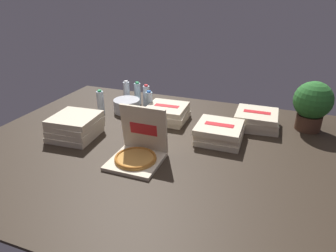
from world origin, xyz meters
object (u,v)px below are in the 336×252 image
object	(u,v)px
ice_bucket	(127,106)
pizza_stack_left_far	(257,119)
open_pizza_box	(138,150)
pizza_stack_left_near	(75,126)
potted_plant	(312,104)
water_bottle_1	(138,94)
pizza_stack_right_mid	(167,113)
water_bottle_2	(101,102)
water_bottle_3	(149,103)
pizza_stack_right_far	(220,132)
water_bottle_4	(146,97)
water_bottle_0	(127,92)

from	to	relation	value
ice_bucket	pizza_stack_left_far	bearing A→B (deg)	3.73
open_pizza_box	pizza_stack_left_near	xyz separation A→B (m)	(-0.67, 0.16, 0.02)
potted_plant	ice_bucket	bearing A→B (deg)	-173.74
pizza_stack_left_far	water_bottle_1	world-z (taller)	water_bottle_1
potted_plant	pizza_stack_left_far	bearing A→B (deg)	-166.51
pizza_stack_left_far	ice_bucket	xyz separation A→B (m)	(-1.29, -0.08, -0.01)
pizza_stack_right_mid	pizza_stack_left_near	size ratio (longest dim) A/B	1.00
water_bottle_2	water_bottle_3	size ratio (longest dim) A/B	1.00
pizza_stack_left_near	water_bottle_3	xyz separation A→B (m)	(0.39, 0.67, 0.03)
pizza_stack_left_far	open_pizza_box	bearing A→B (deg)	-130.01
open_pizza_box	pizza_stack_right_far	world-z (taller)	open_pizza_box
pizza_stack_left_near	ice_bucket	world-z (taller)	pizza_stack_left_near
water_bottle_4	potted_plant	world-z (taller)	potted_plant
open_pizza_box	water_bottle_2	distance (m)	1.01
pizza_stack_right_mid	water_bottle_2	bearing A→B (deg)	-173.07
pizza_stack_left_near	pizza_stack_left_far	bearing A→B (deg)	27.61
water_bottle_1	water_bottle_4	distance (m)	0.14
water_bottle_0	potted_plant	xyz separation A→B (m)	(1.86, -0.05, 0.13)
water_bottle_0	pizza_stack_right_mid	bearing A→B (deg)	-26.58
water_bottle_0	water_bottle_3	bearing A→B (deg)	-31.64
ice_bucket	pizza_stack_left_near	bearing A→B (deg)	-102.11
pizza_stack_right_far	water_bottle_2	world-z (taller)	water_bottle_2
water_bottle_3	pizza_stack_left_far	bearing A→B (deg)	4.27
pizza_stack_right_mid	water_bottle_3	size ratio (longest dim) A/B	1.62
open_pizza_box	pizza_stack_right_mid	size ratio (longest dim) A/B	0.95
pizza_stack_left_near	water_bottle_4	bearing A→B (deg)	71.47
pizza_stack_left_far	water_bottle_1	bearing A→B (deg)	173.17
pizza_stack_right_mid	ice_bucket	distance (m)	0.47
open_pizza_box	pizza_stack_left_near	size ratio (longest dim) A/B	0.95
water_bottle_2	pizza_stack_right_mid	bearing A→B (deg)	6.93
pizza_stack_left_near	water_bottle_1	xyz separation A→B (m)	(0.15, 0.90, 0.03)
pizza_stack_left_near	water_bottle_4	world-z (taller)	water_bottle_4
pizza_stack_left_near	water_bottle_0	distance (m)	0.90
open_pizza_box	pizza_stack_left_near	world-z (taller)	open_pizza_box
potted_plant	open_pizza_box	bearing A→B (deg)	-139.88
pizza_stack_left_near	water_bottle_1	bearing A→B (deg)	80.40
pizza_stack_left_far	water_bottle_2	xyz separation A→B (m)	(-1.51, -0.23, 0.05)
open_pizza_box	pizza_stack_left_far	xyz separation A→B (m)	(0.76, 0.91, -0.01)
pizza_stack_left_near	pizza_stack_left_far	world-z (taller)	pizza_stack_left_near
potted_plant	pizza_stack_right_far	bearing A→B (deg)	-145.22
ice_bucket	potted_plant	size ratio (longest dim) A/B	0.61
open_pizza_box	pizza_stack_left_near	distance (m)	0.69
water_bottle_1	pizza_stack_right_far	bearing A→B (deg)	-27.93
pizza_stack_left_near	pizza_stack_left_far	xyz separation A→B (m)	(1.43, 0.75, -0.02)
open_pizza_box	water_bottle_0	xyz separation A→B (m)	(-0.65, 1.06, 0.04)
water_bottle_0	water_bottle_3	size ratio (longest dim) A/B	1.00
pizza_stack_right_mid	water_bottle_2	distance (m)	0.69
pizza_stack_right_far	pizza_stack_left_near	bearing A→B (deg)	-162.66
open_pizza_box	water_bottle_2	bearing A→B (deg)	137.52
pizza_stack_left_near	water_bottle_3	bearing A→B (deg)	59.70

